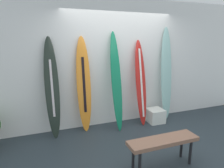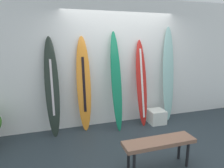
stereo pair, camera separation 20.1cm
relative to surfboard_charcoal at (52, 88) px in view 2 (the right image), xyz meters
The scene contains 9 objects.
ground 2.04m from the surfboard_charcoal, 33.70° to the right, with size 8.00×8.00×0.04m, color #293339.
wall_back 1.58m from the surfboard_charcoal, 11.75° to the left, with size 7.20×0.20×2.80m, color white.
surfboard_charcoal is the anchor object (origin of this frame).
surfboard_sunset 0.64m from the surfboard_charcoal, ahead, with size 0.30×0.28×1.99m.
surfboard_emerald 1.31m from the surfboard_charcoal, ahead, with size 0.23×0.50×2.09m.
surfboard_crimson 1.92m from the surfboard_charcoal, ahead, with size 0.25×0.44×1.92m.
surfboard_seafoam 2.65m from the surfboard_charcoal, ahead, with size 0.30×0.31×2.21m.
display_block_left 2.43m from the surfboard_charcoal, ahead, with size 0.37×0.37×0.31m.
bench 2.24m from the surfboard_charcoal, 47.52° to the right, with size 1.11×0.29×0.46m.
Camera 2 is at (-1.46, -2.87, 1.90)m, focal length 30.93 mm.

